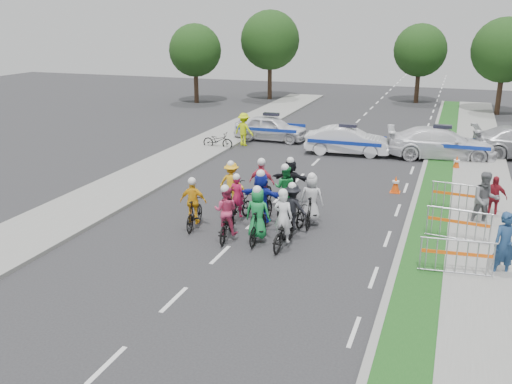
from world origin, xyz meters
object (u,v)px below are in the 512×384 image
(rider_11, at_px, (291,185))
(tree_3, at_px, (270,40))
(cone_0, at_px, (396,184))
(rider_8, at_px, (285,195))
(barrier_0, at_px, (456,259))
(tree_1, at_px, (505,50))
(rider_2, at_px, (226,218))
(cone_1, at_px, (457,163))
(rider_3, at_px, (194,208))
(rider_4, at_px, (292,214))
(rider_9, at_px, (262,189))
(police_car_1, at_px, (347,141))
(tree_4, at_px, (420,50))
(rider_0, at_px, (283,228))
(rider_1, at_px, (258,220))
(marshal_hiviz, at_px, (244,129))
(rider_6, at_px, (238,205))
(parked_bike, at_px, (218,140))
(barrier_2, at_px, (459,199))
(spectator_1, at_px, (485,200))
(barrier_1, at_px, (458,227))
(tree_0, at_px, (195,50))
(police_car_0, at_px, (271,128))
(spectator_0, at_px, (505,245))
(spectator_2, at_px, (493,197))
(rider_7, at_px, (312,205))
(rider_10, at_px, (232,188))
(rider_5, at_px, (261,202))
(police_car_2, at_px, (441,143))

(rider_11, distance_m, tree_3, 28.76)
(tree_3, bearing_deg, cone_0, -60.87)
(rider_8, distance_m, barrier_0, 6.88)
(tree_1, bearing_deg, tree_3, 173.66)
(rider_2, xyz_separation_m, cone_1, (6.84, 11.44, -0.34))
(rider_3, xyz_separation_m, tree_3, (-7.29, 30.19, 4.19))
(rider_4, height_order, rider_9, rider_9)
(rider_9, relative_size, police_car_1, 0.46)
(rider_11, bearing_deg, tree_4, -94.31)
(rider_4, height_order, tree_4, tree_4)
(rider_0, height_order, rider_11, rider_0)
(rider_1, xyz_separation_m, police_car_1, (0.37, 12.84, -0.03))
(rider_9, height_order, tree_1, tree_1)
(cone_1, bearing_deg, marshal_hiviz, 171.90)
(rider_6, relative_size, parked_bike, 1.06)
(rider_3, height_order, barrier_2, rider_3)
(barrier_2, xyz_separation_m, parked_bike, (-12.43, 6.79, -0.12))
(spectator_1, distance_m, barrier_1, 2.07)
(rider_11, relative_size, cone_0, 2.72)
(marshal_hiviz, bearing_deg, cone_1, -172.41)
(tree_1, bearing_deg, parked_bike, -131.19)
(tree_1, bearing_deg, tree_0, -175.03)
(tree_0, bearing_deg, police_car_0, -48.98)
(rider_4, height_order, police_car_1, rider_4)
(cone_0, bearing_deg, tree_3, 119.13)
(police_car_0, relative_size, spectator_0, 2.23)
(spectator_2, xyz_separation_m, barrier_2, (-1.13, 0.09, -0.21))
(rider_6, bearing_deg, rider_3, 57.47)
(rider_6, height_order, spectator_0, spectator_0)
(rider_6, distance_m, rider_8, 1.85)
(rider_7, relative_size, parked_bike, 1.12)
(rider_7, bearing_deg, tree_4, -94.12)
(rider_3, distance_m, spectator_2, 10.54)
(rider_2, bearing_deg, rider_7, -145.90)
(rider_7, relative_size, rider_10, 1.05)
(barrier_1, distance_m, parked_bike, 15.82)
(spectator_2, height_order, barrier_0, spectator_2)
(police_car_1, bearing_deg, rider_10, 160.46)
(rider_2, relative_size, parked_bike, 1.12)
(barrier_1, bearing_deg, rider_5, -174.64)
(rider_0, relative_size, police_car_0, 0.46)
(spectator_1, xyz_separation_m, barrier_0, (-0.81, -4.49, -0.40))
(rider_6, xyz_separation_m, tree_4, (3.59, 31.02, 3.61))
(rider_8, relative_size, cone_1, 2.71)
(rider_2, xyz_separation_m, rider_11, (1.00, 3.92, 0.11))
(rider_11, relative_size, barrier_1, 0.95)
(cone_0, bearing_deg, police_car_2, 77.65)
(rider_4, bearing_deg, barrier_2, -132.67)
(rider_9, bearing_deg, barrier_1, 174.75)
(rider_1, distance_m, barrier_0, 6.01)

